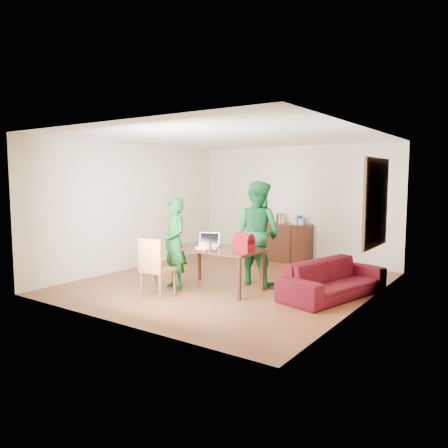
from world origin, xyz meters
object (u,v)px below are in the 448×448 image
Objects in this scene: table at (218,253)px; person_near at (175,243)px; chair at (157,280)px; red_bag at (244,244)px; laptop at (207,245)px; person_far at (258,233)px; bottle at (210,247)px; sofa at (333,279)px.

person_near is (-0.67, -0.36, 0.16)m from table.
chair is 2.98× the size of red_bag.
chair is 0.87m from person_near.
laptop is 0.75m from red_bag.
chair is at bearing 73.26° from person_far.
person_far is 1.01m from laptop.
bottle is at bearing -71.42° from table.
laptop is (-0.53, -0.85, -0.17)m from person_far.
bottle is (0.79, -0.01, 0.01)m from person_near.
chair is 2.90m from sofa.
bottle is (0.12, -0.37, 0.17)m from table.
laptop reaches higher than red_bag.
person_near is 3.70× the size of laptop.
laptop is at bearing -146.42° from table.
person_near is 0.58m from laptop.
chair is 1.10m from laptop.
chair is 2.28× the size of laptop.
laptop is 0.22× the size of sofa.
red_bag reaches higher than table.
person_far is at bearing 77.12° from bottle.
person_near is 4.83× the size of red_bag.
chair is 0.52× the size of person_far.
red_bag is at bearing -5.73° from table.
person_near is 2.79m from sofa.
person_far is at bearing 35.00° from laptop.
person_far is 1.16m from bottle.
person_far is (0.85, 1.78, 0.66)m from chair.
person_far is at bearing 102.33° from sofa.
sofa is (1.48, -0.05, -0.66)m from person_far.
table is at bearing 107.54° from bottle.
laptop is 2.67× the size of bottle.
chair is (-0.48, -1.03, -0.35)m from table.
person_near is 9.89× the size of bottle.
person_near is 0.80× the size of sofa.
red_bag is (1.27, 0.29, 0.05)m from person_near.
person_near is (-0.20, 0.67, 0.52)m from chair.
person_far is at bearing 60.01° from chair.
laptop is (-0.15, -0.10, 0.14)m from table.
person_near is 1.30m from red_bag.
bottle is at bearing -68.83° from laptop.
laptop is at bearing 66.92° from person_far.
table is 0.78× the size of sofa.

